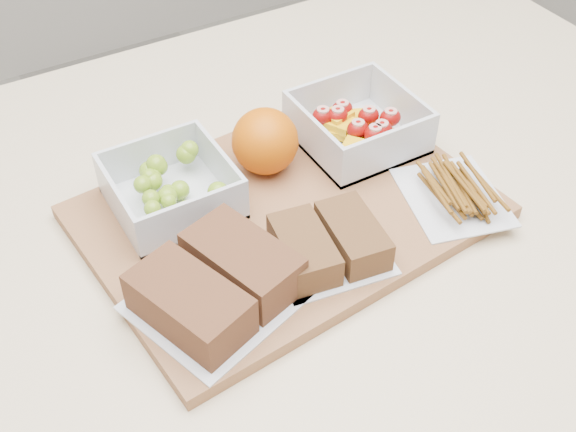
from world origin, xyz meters
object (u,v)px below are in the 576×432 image
at_px(cutting_board, 286,212).
at_px(sandwich_bag_left, 217,284).
at_px(grape_container, 172,187).
at_px(fruit_container, 357,127).
at_px(pretzel_bag, 454,189).
at_px(orange, 265,141).
at_px(sandwich_bag_center, 329,243).

distance_m(cutting_board, sandwich_bag_left, 0.15).
height_order(grape_container, sandwich_bag_left, grape_container).
bearing_deg(fruit_container, pretzel_bag, -76.02).
relative_size(cutting_board, pretzel_bag, 2.85).
xyz_separation_m(orange, pretzel_bag, (0.15, -0.15, -0.02)).
height_order(grape_container, pretzel_bag, grape_container).
xyz_separation_m(cutting_board, orange, (0.01, 0.07, 0.05)).
bearing_deg(pretzel_bag, orange, 135.57).
distance_m(fruit_container, sandwich_bag_center, 0.19).
height_order(sandwich_bag_left, sandwich_bag_center, sandwich_bag_left).
distance_m(sandwich_bag_left, pretzel_bag, 0.29).
bearing_deg(pretzel_bag, sandwich_bag_center, -178.35).
distance_m(orange, sandwich_bag_center, 0.16).
height_order(fruit_container, sandwich_bag_center, fruit_container).
distance_m(grape_container, orange, 0.12).
bearing_deg(sandwich_bag_center, fruit_container, 47.40).
bearing_deg(grape_container, sandwich_bag_left, -97.32).
distance_m(grape_container, fruit_container, 0.23).
relative_size(orange, sandwich_bag_left, 0.42).
bearing_deg(sandwich_bag_center, cutting_board, 89.91).
distance_m(fruit_container, sandwich_bag_left, 0.29).
xyz_separation_m(fruit_container, orange, (-0.12, 0.01, 0.02)).
relative_size(sandwich_bag_center, pretzel_bag, 0.88).
xyz_separation_m(fruit_container, sandwich_bag_left, (-0.25, -0.14, 0.00)).
relative_size(cutting_board, orange, 5.51).
xyz_separation_m(orange, sandwich_bag_center, (-0.01, -0.15, -0.02)).
height_order(cutting_board, sandwich_bag_center, sandwich_bag_center).
height_order(fruit_container, sandwich_bag_left, fruit_container).
xyz_separation_m(grape_container, orange, (0.12, 0.00, 0.02)).
bearing_deg(cutting_board, fruit_container, 18.82).
height_order(cutting_board, grape_container, grape_container).
height_order(sandwich_bag_center, pretzel_bag, sandwich_bag_center).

